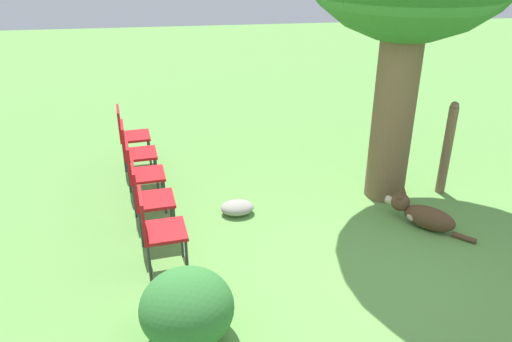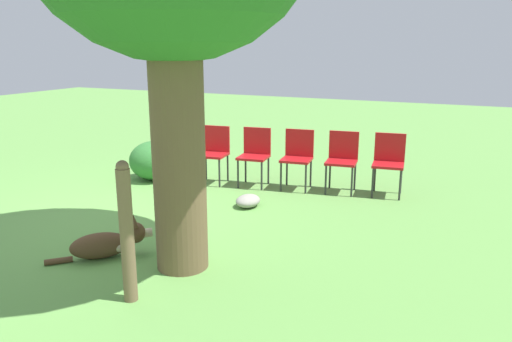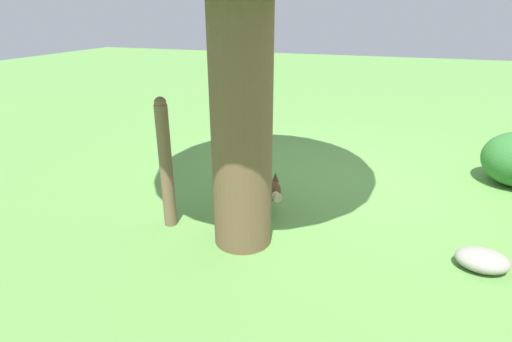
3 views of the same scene
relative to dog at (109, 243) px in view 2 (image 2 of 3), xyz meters
The scene contains 10 objects.
ground_plane 0.93m from the dog, 146.47° to the right, with size 30.00×30.00×0.00m, color #609947.
dog is the anchor object (origin of this frame).
fence_post 1.11m from the dog, 50.89° to the left, with size 0.12×0.12×1.25m.
red_chair_0 3.06m from the dog, behind, with size 0.47×0.49×0.90m.
red_chair_1 3.16m from the dog, behind, with size 0.47×0.49×0.90m.
red_chair_2 3.39m from the dog, 164.58° to the left, with size 0.47×0.49×0.90m.
red_chair_3 3.73m from the dog, 155.17° to the left, with size 0.47×0.49×0.90m.
red_chair_4 4.15m from the dog, 147.50° to the left, with size 0.47×0.49×0.90m.
garden_rock 2.19m from the dog, 164.01° to the left, with size 0.41×0.31×0.16m.
low_shrub 3.09m from the dog, 152.89° to the right, with size 0.79×0.79×0.63m.
Camera 2 is at (4.52, 3.92, 2.17)m, focal length 35.00 mm.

